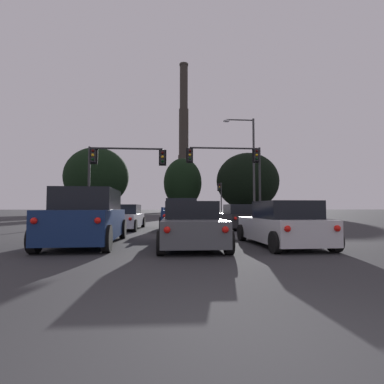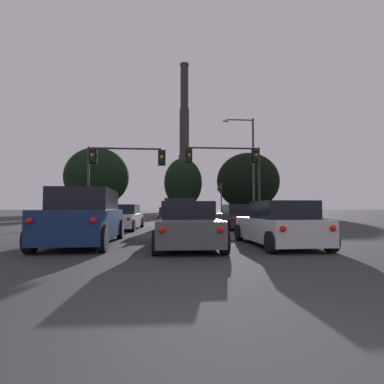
% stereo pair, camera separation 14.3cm
% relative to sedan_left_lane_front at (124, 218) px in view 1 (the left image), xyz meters
% --- Properties ---
extents(ground_plane, '(600.00, 600.00, 0.00)m').
position_rel_sedan_left_lane_front_xyz_m(ground_plane, '(3.27, -15.42, -0.67)').
color(ground_plane, '#2D2D30').
extents(sedan_left_lane_front, '(2.13, 4.76, 1.43)m').
position_rel_sedan_left_lane_front_xyz_m(sedan_left_lane_front, '(0.00, 0.00, 0.00)').
color(sedan_left_lane_front, silver).
rests_on(sedan_left_lane_front, ground_plane).
extents(suv_left_lane_second, '(2.27, 4.97, 1.86)m').
position_rel_sedan_left_lane_front_xyz_m(suv_left_lane_second, '(-0.15, -7.25, 0.23)').
color(suv_left_lane_second, navy).
rests_on(suv_left_lane_second, ground_plane).
extents(hatchback_right_lane_second, '(2.03, 4.16, 1.44)m').
position_rel_sedan_left_lane_front_xyz_m(hatchback_right_lane_second, '(6.20, -8.15, -0.00)').
color(hatchback_right_lane_second, silver).
rests_on(hatchback_right_lane_second, ground_plane).
extents(hatchback_right_lane_front, '(2.01, 4.15, 1.44)m').
position_rel_sedan_left_lane_front_xyz_m(hatchback_right_lane_front, '(6.66, -0.22, -0.00)').
color(hatchback_right_lane_front, black).
rests_on(hatchback_right_lane_front, ground_plane).
extents(pickup_truck_center_lane_front, '(2.36, 5.57, 1.82)m').
position_rel_sedan_left_lane_front_xyz_m(pickup_truck_center_lane_front, '(3.29, -0.35, 0.14)').
color(pickup_truck_center_lane_front, navy).
rests_on(pickup_truck_center_lane_front, ground_plane).
extents(sedan_center_lane_second, '(2.05, 4.73, 1.43)m').
position_rel_sedan_left_lane_front_xyz_m(sedan_center_lane_second, '(3.27, -7.83, 0.00)').
color(sedan_center_lane_second, '#4C4F54').
rests_on(sedan_center_lane_second, ground_plane).
extents(traffic_light_overhead_left, '(5.98, 0.50, 5.86)m').
position_rel_sedan_left_lane_front_xyz_m(traffic_light_overhead_left, '(-1.46, 5.32, 3.84)').
color(traffic_light_overhead_left, '#2D2D30').
rests_on(traffic_light_overhead_left, ground_plane).
extents(traffic_light_overhead_right, '(6.42, 0.50, 6.37)m').
position_rel_sedan_left_lane_front_xyz_m(traffic_light_overhead_right, '(8.18, 7.05, 4.24)').
color(traffic_light_overhead_right, '#2D2D30').
rests_on(traffic_light_overhead_right, ground_plane).
extents(traffic_light_far_right, '(0.78, 0.50, 5.21)m').
position_rel_sedan_left_lane_front_xyz_m(traffic_light_far_right, '(10.63, 28.53, 2.76)').
color(traffic_light_far_right, '#2D2D30').
rests_on(traffic_light_far_right, ground_plane).
extents(street_lamp, '(3.05, 0.36, 9.83)m').
position_rel_sedan_left_lane_front_xyz_m(street_lamp, '(10.26, 10.24, 5.24)').
color(street_lamp, '#38383A').
rests_on(street_lamp, ground_plane).
extents(smokestack, '(7.08, 7.08, 59.53)m').
position_rel_sedan_left_lane_front_xyz_m(smokestack, '(8.55, 100.07, 22.62)').
color(smokestack, '#2B2722').
rests_on(smokestack, ground_plane).
extents(treeline_right_mid, '(13.97, 12.58, 13.67)m').
position_rel_sedan_left_lane_front_xyz_m(treeline_right_mid, '(20.30, 48.17, 6.62)').
color(treeline_right_mid, black).
rests_on(treeline_right_mid, ground_plane).
extents(treeline_center_right, '(9.07, 8.16, 13.21)m').
position_rel_sedan_left_lane_front_xyz_m(treeline_center_right, '(5.96, 53.73, 6.63)').
color(treeline_center_right, black).
rests_on(treeline_center_right, ground_plane).
extents(treeline_far_left, '(13.21, 11.89, 13.86)m').
position_rel_sedan_left_lane_front_xyz_m(treeline_far_left, '(-12.36, 45.63, 7.06)').
color(treeline_far_left, black).
rests_on(treeline_far_left, ground_plane).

